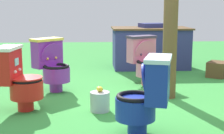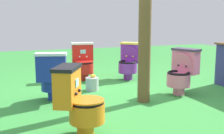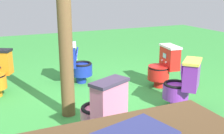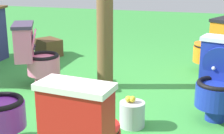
{
  "view_description": "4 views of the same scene",
  "coord_description": "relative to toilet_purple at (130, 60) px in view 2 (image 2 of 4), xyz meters",
  "views": [
    {
      "loc": [
        -0.46,
        -3.97,
        1.16
      ],
      "look_at": [
        -0.19,
        0.09,
        0.42
      ],
      "focal_mm": 53.2,
      "sensor_mm": 36.0,
      "label": 1
    },
    {
      "loc": [
        4.16,
        -1.75,
        1.2
      ],
      "look_at": [
        -0.17,
        -0.09,
        0.41
      ],
      "focal_mm": 45.87,
      "sensor_mm": 36.0,
      "label": 2
    },
    {
      "loc": [
        1.44,
        3.54,
        1.67
      ],
      "look_at": [
        -0.38,
        -0.5,
        0.4
      ],
      "focal_mm": 44.56,
      "sensor_mm": 36.0,
      "label": 3
    },
    {
      "loc": [
        -3.1,
        -0.96,
        1.38
      ],
      "look_at": [
        -0.13,
        -0.14,
        0.45
      ],
      "focal_mm": 56.65,
      "sensor_mm": 36.0,
      "label": 4
    }
  ],
  "objects": [
    {
      "name": "toilet_purple",
      "position": [
        0.0,
        0.0,
        0.0
      ],
      "size": [
        0.63,
        0.63,
        0.73
      ],
      "rotation": [
        0.0,
        0.0,
        3.89
      ],
      "color": "purple",
      "rests_on": "ground"
    },
    {
      "name": "lemon_bucket",
      "position": [
        0.63,
        -0.98,
        -0.26
      ],
      "size": [
        0.22,
        0.22,
        0.28
      ],
      "color": "#B7B7BF",
      "rests_on": "ground"
    },
    {
      "name": "toilet_orange",
      "position": [
        2.37,
        -1.65,
        -0.0
      ],
      "size": [
        0.59,
        0.62,
        0.73
      ],
      "rotation": [
        0.0,
        0.0,
        5.79
      ],
      "color": "orange",
      "rests_on": "ground"
    },
    {
      "name": "toilet_red",
      "position": [
        -0.28,
        -0.88,
        -0.0
      ],
      "size": [
        0.54,
        0.46,
        0.73
      ],
      "rotation": [
        0.0,
        0.0,
        4.58
      ],
      "color": "red",
      "rests_on": "ground"
    },
    {
      "name": "toilet_blue",
      "position": [
        1.02,
        -1.69,
        0.0
      ],
      "size": [
        0.59,
        0.53,
        0.73
      ],
      "rotation": [
        0.0,
        0.0,
        1.28
      ],
      "color": "#192D9E",
      "rests_on": "ground"
    },
    {
      "name": "toilet_pink",
      "position": [
        1.35,
        0.31,
        0.0
      ],
      "size": [
        0.57,
        0.61,
        0.73
      ],
      "rotation": [
        0.0,
        0.0,
        3.57
      ],
      "color": "pink",
      "rests_on": "ground"
    },
    {
      "name": "ground",
      "position": [
        0.98,
        -0.59,
        -0.37
      ],
      "size": [
        14.0,
        14.0,
        0.0
      ],
      "primitive_type": "plane",
      "color": "green"
    },
    {
      "name": "wooden_post",
      "position": [
        1.53,
        -0.47,
        0.62
      ],
      "size": [
        0.18,
        0.18,
        1.99
      ],
      "primitive_type": "cylinder",
      "color": "brown",
      "rests_on": "ground"
    }
  ]
}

